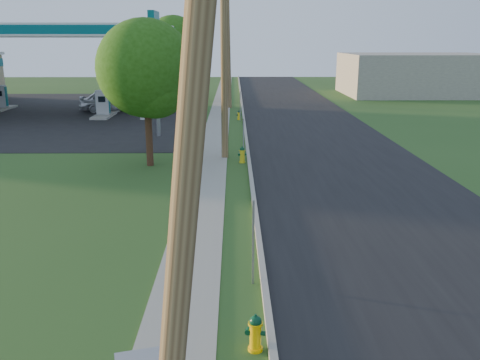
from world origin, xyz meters
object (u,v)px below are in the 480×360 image
car_silver (111,101)px  fuel_pump_ne (103,107)px  utility_pole_near (193,97)px  utility_pole_mid (224,49)px  hydrant_mid (242,155)px  fuel_pump_sw (1,101)px  fuel_pump_se (116,100)px  price_pylon (155,38)px  tree_lot (175,46)px  hydrant_far (239,115)px  tree_verge (148,73)px  hydrant_near (255,333)px  utility_pole_far (228,47)px

car_silver → fuel_pump_ne: bearing=172.0°
utility_pole_near → utility_pole_mid: utility_pole_mid is taller
utility_pole_mid → hydrant_mid: size_ratio=12.97×
utility_pole_mid → hydrant_mid: utility_pole_mid is taller
hydrant_mid → car_silver: car_silver is taller
utility_pole_mid → fuel_pump_sw: (-17.90, 17.00, -4.23)m
utility_pole_mid → fuel_pump_se: utility_pole_mid is taller
fuel_pump_sw → car_silver: 8.91m
utility_pole_near → fuel_pump_sw: size_ratio=2.96×
utility_pole_mid → price_pylon: 6.76m
fuel_pump_ne → tree_lot: bearing=68.7°
utility_pole_near → fuel_pump_se: size_ratio=2.96×
car_silver → price_pylon: bearing=-164.6°
hydrant_far → car_silver: bearing=155.5°
utility_pole_mid → tree_verge: 3.66m
tree_lot → hydrant_near: (5.63, -38.80, -4.45)m
hydrant_far → hydrant_mid: bearing=-89.9°
fuel_pump_sw → hydrant_far: (18.67, -5.37, -0.40)m
fuel_pump_ne → car_silver: (-0.13, 3.10, 0.09)m
fuel_pump_ne → fuel_pump_se: same height
tree_verge → tree_lot: size_ratio=0.84×
fuel_pump_se → car_silver: bearing=-98.5°
fuel_pump_se → hydrant_mid: fuel_pump_se is taller
utility_pole_mid → tree_verge: (-3.18, -1.56, -0.92)m
fuel_pump_sw → tree_lot: tree_lot is taller
utility_pole_near → price_pylon: bearing=99.4°
fuel_pump_ne → hydrant_near: size_ratio=4.47×
fuel_pump_se → tree_lot: 8.63m
utility_pole_mid → fuel_pump_ne: 16.31m
hydrant_mid → fuel_pump_se: bearing=118.3°
fuel_pump_ne → price_pylon: size_ratio=0.47×
hydrant_near → hydrant_far: size_ratio=1.08×
utility_pole_mid → utility_pole_far: utility_pole_mid is taller
hydrant_near → car_silver: (-9.83, 31.48, 0.46)m
fuel_pump_sw → car_silver: (8.87, -0.90, 0.09)m
fuel_pump_ne → fuel_pump_se: bearing=90.0°
tree_verge → utility_pole_far: bearing=80.8°
fuel_pump_se → car_silver: size_ratio=0.67×
fuel_pump_sw → car_silver: fuel_pump_sw is taller
hydrant_near → hydrant_far: 27.01m
price_pylon → hydrant_far: price_pylon is taller
tree_lot → hydrant_near: size_ratio=10.41×
utility_pole_far → hydrant_mid: utility_pole_far is taller
tree_verge → price_pylon: bearing=95.8°
tree_lot → hydrant_far: (5.61, -11.79, -4.48)m
hydrant_mid → utility_pole_mid: bearing=127.5°
price_pylon → tree_lot: bearing=93.0°
utility_pole_near → hydrant_mid: bearing=87.3°
price_pylon → fuel_pump_sw: bearing=140.6°
utility_pole_mid → car_silver: size_ratio=2.06×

